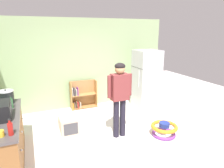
% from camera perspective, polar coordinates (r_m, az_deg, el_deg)
% --- Properties ---
extents(ground_plane, '(12.00, 12.00, 0.00)m').
position_cam_1_polar(ground_plane, '(4.60, 1.47, -15.48)').
color(ground_plane, silver).
rests_on(ground_plane, ground).
extents(back_wall, '(5.20, 0.06, 2.70)m').
position_cam_1_polar(back_wall, '(6.24, -7.34, 5.83)').
color(back_wall, '#9AB480').
rests_on(back_wall, ground).
extents(kitchen_counter, '(0.65, 1.89, 0.90)m').
position_cam_1_polar(kitchen_counter, '(4.14, -28.66, -14.04)').
color(kitchen_counter, brown).
rests_on(kitchen_counter, ground).
extents(refrigerator, '(0.73, 0.68, 1.78)m').
position_cam_1_polar(refrigerator, '(6.20, 9.78, 1.32)').
color(refrigerator, '#B7BABF').
rests_on(refrigerator, ground).
extents(bookshelf, '(0.80, 0.28, 0.85)m').
position_cam_1_polar(bookshelf, '(6.25, -8.68, -3.47)').
color(bookshelf, '#AE7C45').
rests_on(bookshelf, ground).
extents(standing_person, '(0.57, 0.23, 1.69)m').
position_cam_1_polar(standing_person, '(4.32, 2.21, -2.61)').
color(standing_person, '#211E2B').
rests_on(standing_person, ground).
extents(baby_walker, '(0.60, 0.60, 0.32)m').
position_cam_1_polar(baby_walker, '(4.82, 14.66, -12.36)').
color(baby_walker, purple).
rests_on(baby_walker, ground).
extents(pet_carrier, '(0.42, 0.55, 0.36)m').
position_cam_1_polar(pet_carrier, '(4.95, -12.29, -11.14)').
color(pet_carrier, beige).
rests_on(pet_carrier, ground).
extents(crock_pot, '(0.30, 0.30, 0.30)m').
position_cam_1_polar(crock_pot, '(4.57, -28.01, -3.32)').
color(crock_pot, black).
rests_on(crock_pot, kitchen_counter).
extents(banana_bunch, '(0.12, 0.16, 0.04)m').
position_cam_1_polar(banana_bunch, '(4.34, -29.45, -5.96)').
color(banana_bunch, gold).
rests_on(banana_bunch, kitchen_counter).
extents(ketchup_bottle, '(0.07, 0.07, 0.25)m').
position_cam_1_polar(ketchup_bottle, '(3.22, -27.06, -11.29)').
color(ketchup_bottle, red).
rests_on(ketchup_bottle, kitchen_counter).
extents(green_glass_bottle, '(0.07, 0.07, 0.25)m').
position_cam_1_polar(green_glass_bottle, '(4.28, -26.89, -4.90)').
color(green_glass_bottle, '#33753D').
rests_on(green_glass_bottle, kitchen_counter).
extents(yellow_cup, '(0.08, 0.08, 0.09)m').
position_cam_1_polar(yellow_cup, '(3.26, -29.12, -12.26)').
color(yellow_cup, yellow).
rests_on(yellow_cup, kitchen_counter).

